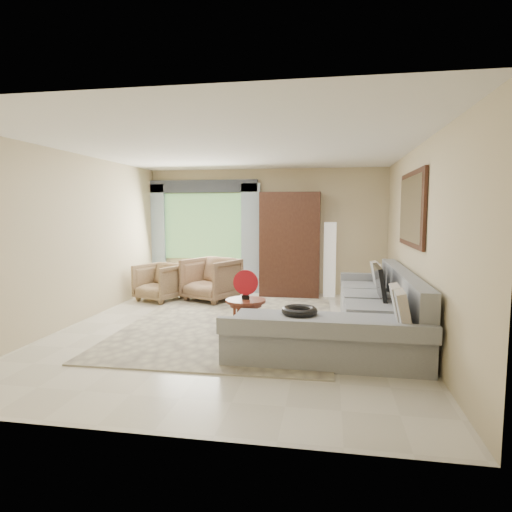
% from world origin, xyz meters
% --- Properties ---
extents(ground, '(6.00, 6.00, 0.00)m').
position_xyz_m(ground, '(0.00, 0.00, 0.00)').
color(ground, silver).
rests_on(ground, ground).
extents(area_rug, '(3.07, 4.05, 0.02)m').
position_xyz_m(area_rug, '(-0.12, 0.26, 0.01)').
color(area_rug, '#BFB897').
rests_on(area_rug, ground).
extents(sectional_sofa, '(2.30, 3.46, 0.90)m').
position_xyz_m(sectional_sofa, '(1.78, -0.18, 0.28)').
color(sectional_sofa, gray).
rests_on(sectional_sofa, ground).
extents(tv_screen, '(0.14, 0.74, 0.48)m').
position_xyz_m(tv_screen, '(2.05, 0.20, 0.72)').
color(tv_screen, black).
rests_on(tv_screen, sectional_sofa).
extents(garden_hose, '(0.43, 0.43, 0.09)m').
position_xyz_m(garden_hose, '(1.00, -0.96, 0.55)').
color(garden_hose, black).
rests_on(garden_hose, sectional_sofa).
extents(coffee_table, '(0.54, 0.54, 0.54)m').
position_xyz_m(coffee_table, '(0.24, -0.41, 0.28)').
color(coffee_table, '#4A2113').
rests_on(coffee_table, ground).
extents(red_disc, '(0.34, 0.04, 0.34)m').
position_xyz_m(red_disc, '(0.24, -0.41, 0.77)').
color(red_disc, '#AC111B').
rests_on(red_disc, coffee_table).
extents(armchair_left, '(1.00, 1.01, 0.71)m').
position_xyz_m(armchair_left, '(-1.88, 1.77, 0.36)').
color(armchair_left, '#947551').
rests_on(armchair_left, ground).
extents(armchair_right, '(1.18, 1.19, 0.83)m').
position_xyz_m(armchair_right, '(-0.90, 1.92, 0.41)').
color(armchair_right, '#8D6F4D').
rests_on(armchair_right, ground).
extents(potted_plant, '(0.51, 0.46, 0.52)m').
position_xyz_m(potted_plant, '(-2.39, 2.48, 0.26)').
color(potted_plant, '#999999').
rests_on(potted_plant, ground).
extents(armoire, '(1.20, 0.55, 2.10)m').
position_xyz_m(armoire, '(0.55, 2.72, 1.05)').
color(armoire, '#321710').
rests_on(armoire, ground).
extents(floor_lamp, '(0.24, 0.24, 1.50)m').
position_xyz_m(floor_lamp, '(1.35, 2.78, 0.75)').
color(floor_lamp, silver).
rests_on(floor_lamp, ground).
extents(window, '(1.80, 0.04, 1.40)m').
position_xyz_m(window, '(-1.35, 2.97, 1.40)').
color(window, '#669E59').
rests_on(window, wall_back).
extents(curtain_left, '(0.40, 0.08, 2.30)m').
position_xyz_m(curtain_left, '(-2.40, 2.88, 1.15)').
color(curtain_left, '#9EB7CC').
rests_on(curtain_left, ground).
extents(curtain_right, '(0.40, 0.08, 2.30)m').
position_xyz_m(curtain_right, '(-0.30, 2.88, 1.15)').
color(curtain_right, '#9EB7CC').
rests_on(curtain_right, ground).
extents(valance, '(2.40, 0.12, 0.26)m').
position_xyz_m(valance, '(-1.35, 2.90, 2.25)').
color(valance, '#1E232D').
rests_on(valance, wall_back).
extents(wall_mirror, '(0.05, 1.70, 1.05)m').
position_xyz_m(wall_mirror, '(2.46, 0.35, 1.75)').
color(wall_mirror, black).
rests_on(wall_mirror, wall_right).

